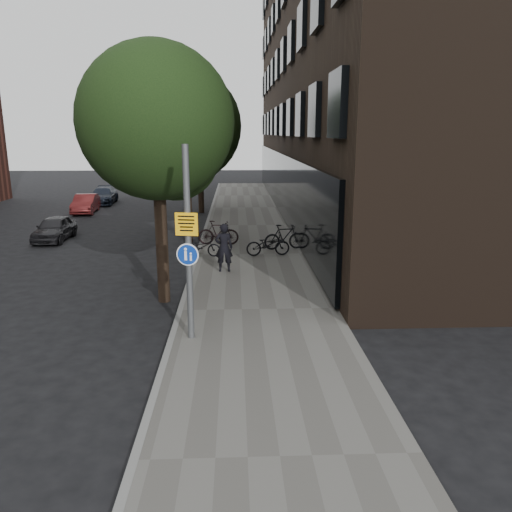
{
  "coord_description": "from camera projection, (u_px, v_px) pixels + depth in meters",
  "views": [
    {
      "loc": [
        -0.4,
        -10.07,
        4.99
      ],
      "look_at": [
        0.1,
        2.03,
        2.0
      ],
      "focal_mm": 35.0,
      "sensor_mm": 36.0,
      "label": 1
    }
  ],
  "objects": [
    {
      "name": "sidewalk",
      "position": [
        252.0,
        255.0,
        20.68
      ],
      "size": [
        4.5,
        60.0,
        0.12
      ],
      "primitive_type": "cube",
      "color": "#5B5954",
      "rests_on": "ground"
    },
    {
      "name": "parked_bike_facade_near",
      "position": [
        268.0,
        244.0,
        20.29
      ],
      "size": [
        1.83,
        0.8,
        0.93
      ],
      "primitive_type": "imported",
      "rotation": [
        0.0,
        0.0,
        1.67
      ],
      "color": "black",
      "rests_on": "sidewalk"
    },
    {
      "name": "building_right_dark_brick",
      "position": [
        379.0,
        66.0,
        30.51
      ],
      "size": [
        12.0,
        40.0,
        18.0
      ],
      "primitive_type": "cube",
      "color": "black",
      "rests_on": "ground"
    },
    {
      "name": "parked_car_near",
      "position": [
        54.0,
        228.0,
        23.73
      ],
      "size": [
        1.38,
        3.4,
        1.16
      ],
      "primitive_type": "imported",
      "rotation": [
        0.0,
        0.0,
        0.0
      ],
      "color": "black",
      "rests_on": "ground"
    },
    {
      "name": "parked_bike_curb_far",
      "position": [
        218.0,
        233.0,
        22.26
      ],
      "size": [
        1.85,
        0.65,
        1.09
      ],
      "primitive_type": "imported",
      "rotation": [
        0.0,
        0.0,
        1.49
      ],
      "color": "black",
      "rests_on": "sidewalk"
    },
    {
      "name": "street_tree_near",
      "position": [
        160.0,
        129.0,
        14.16
      ],
      "size": [
        4.4,
        4.4,
        7.5
      ],
      "color": "black",
      "rests_on": "ground"
    },
    {
      "name": "street_tree_far",
      "position": [
        201.0,
        131.0,
        31.13
      ],
      "size": [
        5.0,
        5.0,
        7.8
      ],
      "color": "black",
      "rests_on": "ground"
    },
    {
      "name": "parked_car_far",
      "position": [
        103.0,
        196.0,
        36.1
      ],
      "size": [
        1.9,
        4.17,
        1.18
      ],
      "primitive_type": "imported",
      "rotation": [
        0.0,
        0.0,
        0.06
      ],
      "color": "black",
      "rests_on": "ground"
    },
    {
      "name": "pedestrian",
      "position": [
        224.0,
        248.0,
        17.88
      ],
      "size": [
        0.64,
        0.43,
        1.75
      ],
      "primitive_type": "imported",
      "rotation": [
        0.0,
        0.0,
        3.16
      ],
      "color": "black",
      "rests_on": "sidewalk"
    },
    {
      "name": "parked_bike_curb_near",
      "position": [
        201.0,
        247.0,
        20.13
      ],
      "size": [
        1.56,
        0.56,
        0.82
      ],
      "primitive_type": "imported",
      "rotation": [
        0.0,
        0.0,
        1.56
      ],
      "color": "black",
      "rests_on": "sidewalk"
    },
    {
      "name": "street_tree_mid",
      "position": [
        187.0,
        130.0,
        22.4
      ],
      "size": [
        5.0,
        5.0,
        7.8
      ],
      "color": "black",
      "rests_on": "ground"
    },
    {
      "name": "signpost",
      "position": [
        188.0,
        244.0,
        11.67
      ],
      "size": [
        0.53,
        0.15,
        4.64
      ],
      "rotation": [
        0.0,
        0.0,
        -0.19
      ],
      "color": "#595B5E",
      "rests_on": "sidewalk"
    },
    {
      "name": "curb_edge",
      "position": [
        197.0,
        256.0,
        20.59
      ],
      "size": [
        0.15,
        60.0,
        0.13
      ],
      "primitive_type": "cube",
      "color": "slate",
      "rests_on": "ground"
    },
    {
      "name": "parked_bike_facade_far",
      "position": [
        285.0,
        237.0,
        21.39
      ],
      "size": [
        1.87,
        0.85,
        1.08
      ],
      "primitive_type": "imported",
      "rotation": [
        0.0,
        0.0,
        1.76
      ],
      "color": "black",
      "rests_on": "sidewalk"
    },
    {
      "name": "parked_car_mid",
      "position": [
        86.0,
        204.0,
        31.89
      ],
      "size": [
        1.57,
        3.7,
        1.19
      ],
      "primitive_type": "imported",
      "rotation": [
        0.0,
        0.0,
        0.09
      ],
      "color": "maroon",
      "rests_on": "ground"
    },
    {
      "name": "ground",
      "position": [
        255.0,
        366.0,
        10.98
      ],
      "size": [
        120.0,
        120.0,
        0.0
      ],
      "primitive_type": "plane",
      "color": "black",
      "rests_on": "ground"
    }
  ]
}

